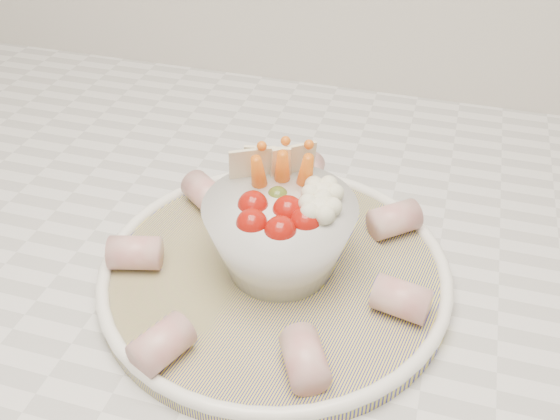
% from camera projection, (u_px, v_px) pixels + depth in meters
% --- Properties ---
extents(serving_platter, '(0.37, 0.37, 0.02)m').
position_uv_depth(serving_platter, '(275.00, 271.00, 0.57)').
color(serving_platter, navy).
rests_on(serving_platter, kitchen_counter).
extents(veggie_bowl, '(0.13, 0.13, 0.11)m').
position_uv_depth(veggie_bowl, '(281.00, 231.00, 0.55)').
color(veggie_bowl, silver).
rests_on(veggie_bowl, serving_platter).
extents(cured_meat_rolls, '(0.29, 0.31, 0.03)m').
position_uv_depth(cured_meat_rolls, '(274.00, 255.00, 0.56)').
color(cured_meat_rolls, '#B85554').
rests_on(cured_meat_rolls, serving_platter).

